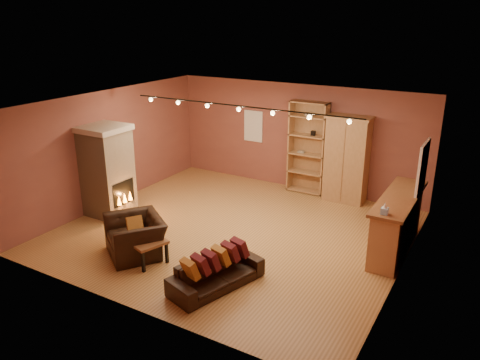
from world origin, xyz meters
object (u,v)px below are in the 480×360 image
Objects in this scene: bar_counter at (397,223)px; coffee_table at (147,244)px; loveseat at (216,268)px; armchair at (135,230)px; bookcase at (309,147)px; fireplace at (108,171)px; armoire at (347,159)px.

bar_counter reaches higher than coffee_table.
loveseat is 2.32× the size of coffee_table.
bar_counter is 3.11× the size of coffee_table.
armchair is (-4.35, -2.73, -0.07)m from bar_counter.
bookcase is at bearing 107.32° from armchair.
fireplace reaches higher than armchair.
armchair reaches higher than coffee_table.
armchair is (-1.55, -4.95, -0.72)m from bookcase.
fireplace is 4.20m from loveseat.
bar_counter is at bearing 13.54° from fireplace.
armchair is at bearing -107.35° from bookcase.
coffee_table is at bearing -143.82° from bar_counter.
armoire is (4.52, 3.57, 0.03)m from fireplace.
armoire is 2.82× the size of coffee_table.
loveseat is at bearing 29.06° from armchair.
armoire is 2.74m from bar_counter.
fireplace is 5.76m from armoire.
bookcase is 3.63m from bar_counter.
armoire reaches higher than armchair.
armchair is (-2.63, -4.80, -0.58)m from armoire.
coffee_table is (-3.93, -2.87, -0.19)m from bar_counter.
coffee_table is at bearing -114.05° from armoire.
bar_counter is 1.74× the size of armchair.
armoire is 1.57× the size of armchair.
bar_counter is at bearing -21.66° from loveseat.
fireplace is at bearing -132.71° from bookcase.
bar_counter is (2.80, -2.22, -0.64)m from bookcase.
loveseat is (-0.63, -4.99, -0.73)m from armoire.
armoire is 1.21× the size of loveseat.
fireplace reaches higher than loveseat.
armoire is 5.09m from loveseat.
loveseat is 1.58m from coffee_table.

